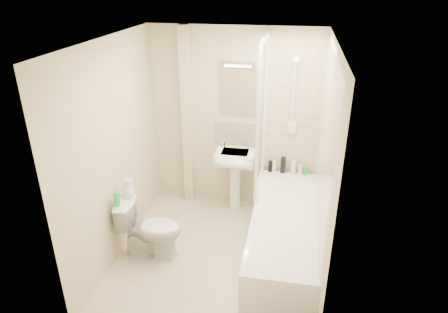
# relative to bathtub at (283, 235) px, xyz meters

# --- Properties ---
(floor) EXTENTS (2.50, 2.50, 0.00)m
(floor) POSITION_rel_bathtub_xyz_m (-0.75, -0.13, -0.29)
(floor) COLOR beige
(floor) RESTS_ON ground
(wall_back) EXTENTS (2.20, 0.02, 2.40)m
(wall_back) POSITION_rel_bathtub_xyz_m (-0.75, 1.12, 0.91)
(wall_back) COLOR beige
(wall_back) RESTS_ON ground
(wall_left) EXTENTS (0.02, 2.50, 2.40)m
(wall_left) POSITION_rel_bathtub_xyz_m (-1.85, -0.13, 0.91)
(wall_left) COLOR beige
(wall_left) RESTS_ON ground
(wall_right) EXTENTS (0.02, 2.50, 2.40)m
(wall_right) POSITION_rel_bathtub_xyz_m (0.35, -0.13, 0.91)
(wall_right) COLOR beige
(wall_right) RESTS_ON ground
(ceiling) EXTENTS (2.20, 2.50, 0.02)m
(ceiling) POSITION_rel_bathtub_xyz_m (-0.75, -0.13, 2.11)
(ceiling) COLOR white
(ceiling) RESTS_ON wall_back
(tile_back) EXTENTS (0.70, 0.01, 1.75)m
(tile_back) POSITION_rel_bathtub_xyz_m (0.00, 1.11, 1.14)
(tile_back) COLOR beige
(tile_back) RESTS_ON wall_back
(tile_right) EXTENTS (0.01, 2.10, 1.75)m
(tile_right) POSITION_rel_bathtub_xyz_m (0.34, 0.00, 1.14)
(tile_right) COLOR beige
(tile_right) RESTS_ON wall_right
(pipe_boxing) EXTENTS (0.12, 0.12, 2.40)m
(pipe_boxing) POSITION_rel_bathtub_xyz_m (-1.37, 1.06, 0.91)
(pipe_boxing) COLOR beige
(pipe_boxing) RESTS_ON ground
(splashback) EXTENTS (0.60, 0.02, 0.30)m
(splashback) POSITION_rel_bathtub_xyz_m (-0.70, 1.11, 0.74)
(splashback) COLOR beige
(splashback) RESTS_ON wall_back
(mirror) EXTENTS (0.46, 0.01, 0.60)m
(mirror) POSITION_rel_bathtub_xyz_m (-0.70, 1.11, 1.29)
(mirror) COLOR white
(mirror) RESTS_ON wall_back
(strip_light) EXTENTS (0.42, 0.07, 0.07)m
(strip_light) POSITION_rel_bathtub_xyz_m (-0.70, 1.08, 1.66)
(strip_light) COLOR silver
(strip_light) RESTS_ON wall_back
(bathtub) EXTENTS (0.70, 2.10, 0.55)m
(bathtub) POSITION_rel_bathtub_xyz_m (0.00, 0.00, 0.00)
(bathtub) COLOR white
(bathtub) RESTS_ON ground
(shower_screen) EXTENTS (0.04, 0.92, 1.80)m
(shower_screen) POSITION_rel_bathtub_xyz_m (-0.35, 0.67, 1.16)
(shower_screen) COLOR white
(shower_screen) RESTS_ON bathtub
(shower_fixture) EXTENTS (0.10, 0.16, 0.99)m
(shower_fixture) POSITION_rel_bathtub_xyz_m (-0.00, 1.06, 1.26)
(shower_fixture) COLOR white
(shower_fixture) RESTS_ON wall_back
(pedestal_sink) EXTENTS (0.50, 0.47, 0.97)m
(pedestal_sink) POSITION_rel_bathtub_xyz_m (-0.70, 0.88, 0.39)
(pedestal_sink) COLOR white
(pedestal_sink) RESTS_ON ground
(bottle_black_a) EXTENTS (0.05, 0.05, 0.15)m
(bottle_black_a) POSITION_rel_bathtub_xyz_m (-0.24, 1.03, 0.34)
(bottle_black_a) COLOR black
(bottle_black_a) RESTS_ON bathtub
(bottle_white_a) EXTENTS (0.05, 0.05, 0.15)m
(bottle_white_a) POSITION_rel_bathtub_xyz_m (-0.19, 1.03, 0.34)
(bottle_white_a) COLOR white
(bottle_white_a) RESTS_ON bathtub
(bottle_black_b) EXTENTS (0.07, 0.07, 0.22)m
(bottle_black_b) POSITION_rel_bathtub_xyz_m (-0.08, 1.03, 0.37)
(bottle_black_b) COLOR black
(bottle_black_b) RESTS_ON bathtub
(bottle_blue) EXTENTS (0.05, 0.05, 0.11)m
(bottle_blue) POSITION_rel_bathtub_xyz_m (-0.06, 1.03, 0.32)
(bottle_blue) COLOR navy
(bottle_blue) RESTS_ON bathtub
(bottle_cream) EXTENTS (0.07, 0.07, 0.19)m
(bottle_cream) POSITION_rel_bathtub_xyz_m (0.06, 1.03, 0.35)
(bottle_cream) COLOR beige
(bottle_cream) RESTS_ON bathtub
(bottle_white_b) EXTENTS (0.05, 0.05, 0.12)m
(bottle_white_b) POSITION_rel_bathtub_xyz_m (0.15, 1.03, 0.32)
(bottle_white_b) COLOR white
(bottle_white_b) RESTS_ON bathtub
(bottle_green) EXTENTS (0.06, 0.06, 0.09)m
(bottle_green) POSITION_rel_bathtub_xyz_m (0.22, 1.03, 0.30)
(bottle_green) COLOR green
(bottle_green) RESTS_ON bathtub
(toilet) EXTENTS (0.49, 0.74, 0.70)m
(toilet) POSITION_rel_bathtub_xyz_m (-1.47, -0.24, 0.06)
(toilet) COLOR white
(toilet) RESTS_ON ground
(toilet_roll_lower) EXTENTS (0.12, 0.12, 0.11)m
(toilet_roll_lower) POSITION_rel_bathtub_xyz_m (-1.71, -0.18, 0.46)
(toilet_roll_lower) COLOR white
(toilet_roll_lower) RESTS_ON toilet
(toilet_roll_upper) EXTENTS (0.10, 0.10, 0.11)m
(toilet_roll_upper) POSITION_rel_bathtub_xyz_m (-1.71, -0.17, 0.57)
(toilet_roll_upper) COLOR white
(toilet_roll_upper) RESTS_ON toilet_roll_lower
(green_bottle) EXTENTS (0.06, 0.06, 0.16)m
(green_bottle) POSITION_rel_bathtub_xyz_m (-1.76, -0.38, 0.49)
(green_bottle) COLOR green
(green_bottle) RESTS_ON toilet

